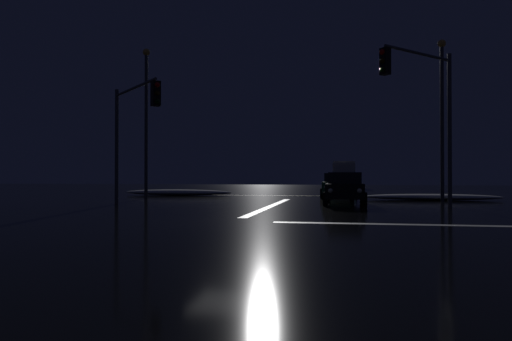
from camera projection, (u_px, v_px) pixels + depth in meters
ground at (234, 223)px, 14.46m from camera, size 120.00×120.00×0.10m
stop_line_north at (271, 206)px, 21.84m from camera, size 0.35×12.78×0.01m
centre_line_ns at (296, 196)px, 33.24m from camera, size 22.00×0.15×0.01m
crosswalk_bar_east at (502, 226)px, 13.08m from camera, size 12.78×0.40×0.01m
snow_bank_left_curb at (178, 192)px, 33.64m from camera, size 7.85×1.50×0.43m
snow_bank_right_curb at (432, 197)px, 27.15m from camera, size 7.75×1.50×0.35m
sedan_black at (345, 188)px, 23.59m from camera, size 2.02×4.33×1.57m
sedan_green at (337, 185)px, 30.32m from camera, size 2.02×4.33×1.57m
sedan_white at (343, 184)px, 36.28m from camera, size 2.02×4.33×1.57m
sedan_orange at (343, 182)px, 42.18m from camera, size 2.02×4.33×1.57m
sedan_blue at (346, 182)px, 47.32m from camera, size 2.02×4.33×1.57m
box_truck at (344, 173)px, 55.11m from camera, size 2.68×8.28×3.08m
traffic_signal_ne at (425, 98)px, 19.86m from camera, size 3.32×3.32×6.79m
traffic_signal_nw at (132, 119)px, 21.87m from camera, size 3.85×3.85×5.74m
streetlamp_left_near at (146, 112)px, 28.97m from camera, size 0.44×0.44×9.21m
streetlamp_right_near at (442, 108)px, 25.84m from camera, size 0.44×0.44×8.87m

